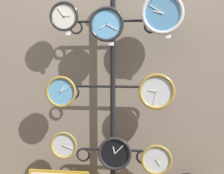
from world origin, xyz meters
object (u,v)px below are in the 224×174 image
at_px(clock_top_center, 107,24).
at_px(clock_middle_left, 61,92).
at_px(clock_bottom_center, 115,154).
at_px(clock_bottom_right, 157,160).
at_px(display_stand, 113,134).
at_px(clock_top_right, 163,13).
at_px(clock_bottom_left, 64,145).
at_px(clock_middle_right, 157,92).
at_px(clock_top_left, 64,16).

xyz_separation_m(clock_top_center, clock_middle_left, (-0.36, -0.02, -0.53)).
bearing_deg(clock_bottom_center, clock_bottom_right, 2.09).
xyz_separation_m(display_stand, clock_top_right, (0.39, -0.09, 0.96)).
bearing_deg(clock_bottom_left, display_stand, 13.18).
xyz_separation_m(clock_top_center, clock_bottom_center, (0.06, 0.00, -1.02)).
xyz_separation_m(display_stand, clock_bottom_center, (0.03, -0.09, -0.13)).
xyz_separation_m(clock_middle_left, clock_bottom_center, (0.43, 0.02, -0.49)).
distance_m(clock_middle_right, clock_bottom_center, 0.59).
bearing_deg(clock_middle_left, clock_bottom_left, 60.64).
distance_m(clock_top_right, clock_bottom_right, 1.13).
height_order(clock_bottom_center, clock_bottom_right, clock_bottom_center).
bearing_deg(clock_bottom_left, clock_top_left, 54.18).
xyz_separation_m(clock_top_center, clock_top_right, (0.43, 0.00, 0.07)).
distance_m(display_stand, clock_top_left, 1.03).
xyz_separation_m(clock_top_left, clock_bottom_right, (0.74, -0.00, -1.12)).
bearing_deg(clock_top_right, clock_bottom_right, 161.40).
bearing_deg(clock_bottom_center, clock_bottom_left, -179.80).
distance_m(clock_top_center, clock_bottom_right, 1.13).
bearing_deg(clock_middle_right, clock_bottom_center, -179.81).
height_order(clock_top_center, clock_bottom_center, clock_top_center).
bearing_deg(clock_middle_right, clock_bottom_left, -179.80).
xyz_separation_m(clock_top_left, clock_bottom_center, (0.41, -0.01, -1.08)).
xyz_separation_m(clock_top_right, clock_middle_left, (-0.79, -0.02, -0.60)).
relative_size(display_stand, clock_middle_left, 7.29).
height_order(clock_top_right, clock_middle_right, clock_top_right).
bearing_deg(clock_top_center, clock_bottom_center, 1.18).
bearing_deg(display_stand, clock_bottom_left, -166.82).
distance_m(clock_top_right, clock_bottom_left, 1.30).
relative_size(clock_top_left, clock_bottom_center, 0.87).
height_order(clock_top_right, clock_bottom_right, clock_top_right).
relative_size(display_stand, clock_bottom_left, 8.18).
bearing_deg(clock_bottom_left, clock_top_center, 0.02).
bearing_deg(clock_bottom_center, clock_middle_right, 0.19).
height_order(display_stand, clock_top_right, display_stand).
relative_size(display_stand, clock_bottom_right, 7.50).
height_order(clock_middle_right, clock_bottom_left, clock_middle_right).
bearing_deg(clock_top_left, clock_top_right, -0.97).
height_order(clock_middle_left, clock_bottom_center, clock_middle_left).
distance_m(clock_top_center, clock_top_right, 0.43).
height_order(clock_bottom_left, clock_bottom_center, clock_bottom_left).
bearing_deg(clock_middle_right, clock_top_center, -179.65).
bearing_deg(clock_top_left, clock_bottom_left, -125.82).
relative_size(clock_top_right, clock_bottom_left, 1.42).
bearing_deg(clock_middle_left, clock_bottom_center, 2.67).
bearing_deg(clock_top_center, display_stand, 68.06).
xyz_separation_m(display_stand, clock_middle_right, (0.35, -0.09, 0.37)).
height_order(clock_top_center, clock_bottom_right, clock_top_center).
relative_size(clock_top_center, clock_bottom_left, 1.21).
bearing_deg(display_stand, clock_top_right, -12.82).
relative_size(clock_top_left, clock_bottom_right, 0.96).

